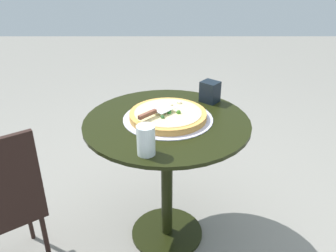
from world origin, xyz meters
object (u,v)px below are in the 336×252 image
drinking_cup (146,140)px  pizza_on_tray (168,116)px  patio_table (167,153)px  pizza_server (155,112)px  napkin_dispenser (210,92)px

drinking_cup → pizza_on_tray: bearing=-15.4°
patio_table → pizza_on_tray: (0.02, -0.01, 0.21)m
patio_table → pizza_server: (-0.03, 0.06, 0.25)m
pizza_server → pizza_on_tray: bearing=-55.0°
pizza_server → napkin_dispenser: size_ratio=1.62×
patio_table → pizza_server: size_ratio=4.42×
patio_table → pizza_server: pizza_server is taller
patio_table → drinking_cup: size_ratio=6.40×
pizza_on_tray → pizza_server: pizza_server is taller
pizza_on_tray → pizza_server: size_ratio=2.40×
pizza_on_tray → pizza_server: (-0.04, 0.06, 0.04)m
pizza_on_tray → drinking_cup: drinking_cup is taller
patio_table → pizza_server: 0.26m
drinking_cup → napkin_dispenser: (0.55, -0.32, -0.01)m
pizza_on_tray → napkin_dispenser: (0.22, -0.23, 0.04)m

